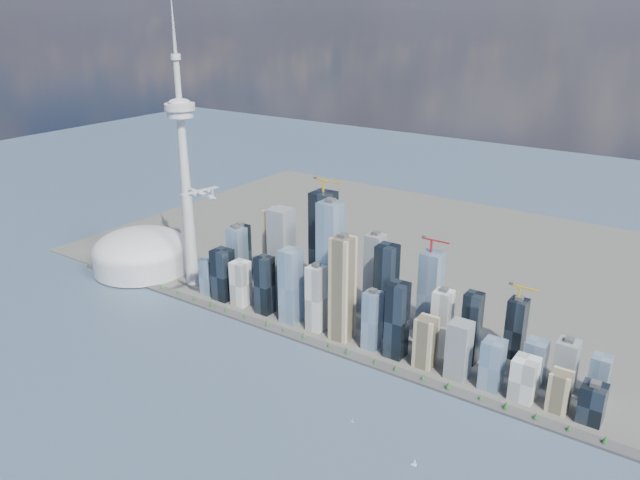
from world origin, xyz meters
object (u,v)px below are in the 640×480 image
Objects in this scene: dome_stadium at (141,252)px; airplane at (201,193)px; sailboat_east at (414,463)px; needle_tower at (185,170)px; sailboat_west at (353,421)px.

dome_stadium is 419.63m from airplane.
airplane is 496.84m from sailboat_east.
needle_tower is 241.40m from dome_stadium.
dome_stadium reaches higher than sailboat_west.
needle_tower reaches higher than sailboat_west.
sailboat_east is at bearing -20.76° from needle_tower.
sailboat_east is (106.44, -29.59, 0.73)m from sailboat_west.
airplane reaches higher than sailboat_west.
airplane reaches higher than dome_stadium.
sailboat_east is at bearing 7.29° from sailboat_west.
needle_tower is 64.67× the size of sailboat_west.
needle_tower reaches higher than sailboat_east.
sailboat_west is at bearing -21.82° from needle_tower.
dome_stadium is 2.69× the size of airplane.
dome_stadium is at bearing -175.91° from needle_tower.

